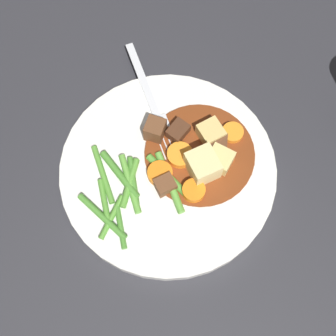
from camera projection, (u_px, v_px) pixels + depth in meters
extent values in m
plane|color=#2D2D33|center=(168.00, 173.00, 0.57)|extent=(3.00, 3.00, 0.00)
cylinder|color=white|center=(168.00, 170.00, 0.57)|extent=(0.26, 0.26, 0.02)
cylinder|color=brown|center=(200.00, 154.00, 0.56)|extent=(0.14, 0.14, 0.00)
cylinder|color=orange|center=(195.00, 190.00, 0.54)|extent=(0.04, 0.04, 0.01)
cylinder|color=orange|center=(159.00, 172.00, 0.55)|extent=(0.03, 0.03, 0.01)
cylinder|color=orange|center=(182.00, 158.00, 0.56)|extent=(0.03, 0.03, 0.01)
cylinder|color=orange|center=(232.00, 133.00, 0.57)|extent=(0.04, 0.04, 0.01)
cube|color=#DBBC6B|center=(211.00, 133.00, 0.56)|extent=(0.03, 0.03, 0.02)
cube|color=#E5CC7A|center=(220.00, 160.00, 0.55)|extent=(0.03, 0.04, 0.02)
cube|color=#EAD68C|center=(203.00, 166.00, 0.54)|extent=(0.04, 0.04, 0.03)
cube|color=brown|center=(165.00, 185.00, 0.54)|extent=(0.03, 0.03, 0.02)
cube|color=brown|center=(155.00, 130.00, 0.56)|extent=(0.03, 0.03, 0.03)
cube|color=#56331E|center=(216.00, 143.00, 0.56)|extent=(0.03, 0.03, 0.02)
cube|color=#4C2B19|center=(178.00, 132.00, 0.57)|extent=(0.03, 0.02, 0.02)
cylinder|color=#66AD42|center=(170.00, 182.00, 0.55)|extent=(0.04, 0.08, 0.01)
cylinder|color=#4C8E33|center=(120.00, 175.00, 0.55)|extent=(0.02, 0.07, 0.01)
cylinder|color=#599E38|center=(113.00, 219.00, 0.53)|extent=(0.05, 0.03, 0.01)
cylinder|color=#599E38|center=(167.00, 175.00, 0.55)|extent=(0.01, 0.07, 0.01)
cylinder|color=#4C8E33|center=(121.00, 227.00, 0.53)|extent=(0.03, 0.05, 0.01)
cylinder|color=#4C8E33|center=(133.00, 181.00, 0.55)|extent=(0.04, 0.05, 0.01)
cylinder|color=#599E38|center=(104.00, 201.00, 0.54)|extent=(0.03, 0.05, 0.01)
cylinder|color=#4C8E33|center=(102.00, 217.00, 0.53)|extent=(0.01, 0.08, 0.01)
cylinder|color=#66AD42|center=(130.00, 184.00, 0.55)|extent=(0.04, 0.07, 0.01)
cylinder|color=#599E38|center=(103.00, 174.00, 0.55)|extent=(0.04, 0.07, 0.01)
cylinder|color=#599E38|center=(130.00, 183.00, 0.55)|extent=(0.06, 0.04, 0.01)
cube|color=silver|center=(143.00, 79.00, 0.60)|extent=(0.06, 0.11, 0.00)
cube|color=silver|center=(159.00, 122.00, 0.58)|extent=(0.03, 0.03, 0.00)
cylinder|color=silver|center=(160.00, 145.00, 0.57)|extent=(0.02, 0.04, 0.00)
cylinder|color=silver|center=(165.00, 144.00, 0.57)|extent=(0.02, 0.04, 0.00)
cylinder|color=silver|center=(170.00, 142.00, 0.57)|extent=(0.02, 0.04, 0.00)
cylinder|color=silver|center=(175.00, 140.00, 0.57)|extent=(0.02, 0.04, 0.00)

